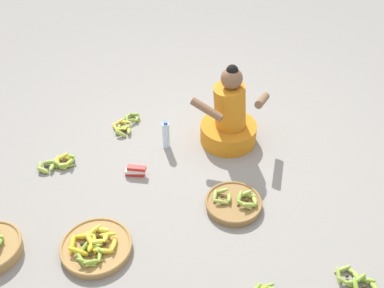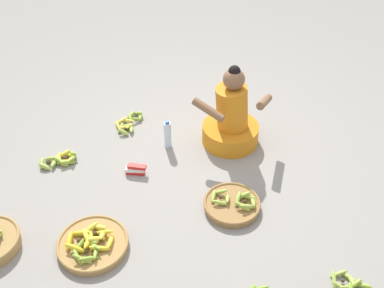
{
  "view_description": "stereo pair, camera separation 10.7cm",
  "coord_description": "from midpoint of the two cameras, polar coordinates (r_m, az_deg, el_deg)",
  "views": [
    {
      "loc": [
        0.18,
        -3.07,
        2.74
      ],
      "look_at": [
        0.0,
        -0.2,
        0.35
      ],
      "focal_mm": 43.07,
      "sensor_mm": 36.0,
      "label": 1
    },
    {
      "loc": [
        0.29,
        -3.06,
        2.74
      ],
      "look_at": [
        0.0,
        -0.2,
        0.35
      ],
      "focal_mm": 43.07,
      "sensor_mm": 36.0,
      "label": 2
    }
  ],
  "objects": [
    {
      "name": "loose_bananas_front_right",
      "position": [
        4.22,
        -16.8,
        -2.22
      ],
      "size": [
        0.33,
        0.27,
        0.1
      ],
      "color": "#8CAD38",
      "rests_on": "ground"
    },
    {
      "name": "banana_basket_back_left",
      "position": [
        3.7,
        4.38,
        -7.3
      ],
      "size": [
        0.46,
        0.46,
        0.13
      ],
      "color": "olive",
      "rests_on": "ground"
    },
    {
      "name": "banana_basket_back_center",
      "position": [
        3.49,
        -12.71,
        -12.3
      ],
      "size": [
        0.52,
        0.52,
        0.13
      ],
      "color": "#A87F47",
      "rests_on": "ground"
    },
    {
      "name": "loose_bananas_mid_left",
      "position": [
        4.53,
        -8.87,
        2.38
      ],
      "size": [
        0.27,
        0.39,
        0.09
      ],
      "color": "yellow",
      "rests_on": "ground"
    },
    {
      "name": "vendor_woman_front",
      "position": [
        4.18,
        3.92,
        3.19
      ],
      "size": [
        0.71,
        0.53,
        0.8
      ],
      "color": "orange",
      "rests_on": "ground"
    },
    {
      "name": "packet_carton_stack",
      "position": [
        3.98,
        -7.79,
        -3.34
      ],
      "size": [
        0.18,
        0.07,
        0.09
      ],
      "color": "red",
      "rests_on": "ground"
    },
    {
      "name": "ground_plane",
      "position": [
        4.12,
        -0.57,
        -1.98
      ],
      "size": [
        10.0,
        10.0,
        0.0
      ],
      "primitive_type": "plane",
      "color": "gray"
    },
    {
      "name": "water_bottle",
      "position": [
        4.19,
        -3.97,
        1.11
      ],
      "size": [
        0.07,
        0.07,
        0.28
      ],
      "color": "silver",
      "rests_on": "ground"
    },
    {
      "name": "loose_bananas_mid_right",
      "position": [
        3.42,
        18.98,
        -15.9
      ],
      "size": [
        0.29,
        0.28,
        0.09
      ],
      "color": "#8CAD38",
      "rests_on": "ground"
    }
  ]
}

